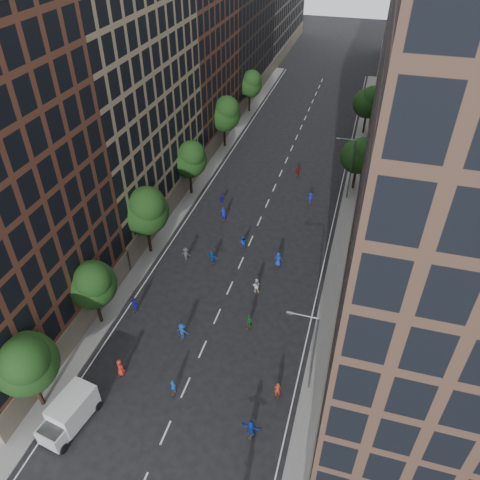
{
  "coord_description": "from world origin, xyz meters",
  "views": [
    {
      "loc": [
        11.69,
        -13.88,
        35.95
      ],
      "look_at": [
        -0.62,
        28.77,
        2.0
      ],
      "focal_mm": 35.0,
      "sensor_mm": 36.0,
      "label": 1
    }
  ],
  "objects": [
    {
      "name": "streetlamp_far",
      "position": [
        10.37,
        45.0,
        5.17
      ],
      "size": [
        2.64,
        0.22,
        9.06
      ],
      "color": "#595B60",
      "rests_on": "ground"
    },
    {
      "name": "streetlamp_near",
      "position": [
        10.37,
        12.0,
        5.17
      ],
      "size": [
        2.64,
        0.22,
        9.06
      ],
      "color": "#595B60",
      "rests_on": "ground"
    },
    {
      "name": "skater_3",
      "position": [
        -2.35,
        14.34,
        0.94
      ],
      "size": [
        1.29,
        0.83,
        1.89
      ],
      "primitive_type": "imported",
      "rotation": [
        0.0,
        0.0,
        3.03
      ],
      "color": "navy",
      "rests_on": "ground"
    },
    {
      "name": "tree_right_b",
      "position": [
        11.39,
        67.85,
        5.96
      ],
      "size": [
        5.2,
        5.2,
        8.83
      ],
      "color": "black",
      "rests_on": "ground"
    },
    {
      "name": "tree_left_4",
      "position": [
        -11.0,
        55.84,
        6.1
      ],
      "size": [
        5.4,
        5.4,
        9.08
      ],
      "color": "black",
      "rests_on": "ground"
    },
    {
      "name": "ground",
      "position": [
        0.0,
        40.0,
        0.0
      ],
      "size": [
        240.0,
        240.0,
        0.0
      ],
      "primitive_type": "plane",
      "color": "black",
      "rests_on": "ground"
    },
    {
      "name": "skater_10",
      "position": [
        3.6,
        17.45,
        0.85
      ],
      "size": [
        1.07,
        0.77,
        1.69
      ],
      "primitive_type": "imported",
      "rotation": [
        0.0,
        0.0,
        2.74
      ],
      "color": "#1D632E",
      "rests_on": "ground"
    },
    {
      "name": "tree_left_5",
      "position": [
        -11.02,
        71.86,
        5.68
      ],
      "size": [
        4.8,
        4.8,
        8.33
      ],
      "color": "black",
      "rests_on": "ground"
    },
    {
      "name": "tree_left_0",
      "position": [
        -11.01,
        3.85,
        5.96
      ],
      "size": [
        5.2,
        5.2,
        8.83
      ],
      "color": "black",
      "rests_on": "ground"
    },
    {
      "name": "skater_16",
      "position": [
        -6.16,
        38.62,
        0.75
      ],
      "size": [
        0.95,
        0.66,
        1.49
      ],
      "primitive_type": "imported",
      "rotation": [
        0.0,
        0.0,
        3.52
      ],
      "color": "#1B15AC",
      "rests_on": "ground"
    },
    {
      "name": "skater_11",
      "position": [
        -3.23,
        26.01,
        0.85
      ],
      "size": [
        1.65,
        0.96,
        1.7
      ],
      "primitive_type": "imported",
      "rotation": [
        0.0,
        0.0,
        2.83
      ],
      "color": "#114590",
      "rests_on": "ground"
    },
    {
      "name": "tree_right_a",
      "position": [
        11.38,
        47.85,
        5.63
      ],
      "size": [
        5.0,
        5.0,
        8.39
      ],
      "color": "black",
      "rests_on": "ground"
    },
    {
      "name": "cargo_van",
      "position": [
        -7.78,
        3.12,
        1.45
      ],
      "size": [
        3.22,
        5.48,
        2.76
      ],
      "rotation": [
        0.0,
        0.0,
        -0.16
      ],
      "color": "silver",
      "rests_on": "ground"
    },
    {
      "name": "bldg_right_b",
      "position": [
        19.0,
        44.0,
        16.5
      ],
      "size": [
        14.0,
        28.0,
        33.0
      ],
      "primitive_type": "cube",
      "color": "#5B544B",
      "rests_on": "ground"
    },
    {
      "name": "skater_1",
      "position": [
        -0.81,
        8.26,
        0.82
      ],
      "size": [
        0.6,
        0.39,
        1.64
      ],
      "primitive_type": "imported",
      "rotation": [
        0.0,
        0.0,
        3.14
      ],
      "color": "navy",
      "rests_on": "ground"
    },
    {
      "name": "skater_7",
      "position": [
        8.07,
        10.49,
        0.83
      ],
      "size": [
        0.7,
        0.58,
        1.65
      ],
      "primitive_type": "imported",
      "rotation": [
        0.0,
        0.0,
        3.49
      ],
      "color": "#A4341B",
      "rests_on": "ground"
    },
    {
      "name": "bldg_left_b",
      "position": [
        -19.0,
        35.0,
        17.0
      ],
      "size": [
        14.0,
        26.0,
        34.0
      ],
      "primitive_type": "cube",
      "color": "#968262",
      "rests_on": "ground"
    },
    {
      "name": "skater_0",
      "position": [
        -8.5,
        4.57,
        0.76
      ],
      "size": [
        0.75,
        0.5,
        1.51
      ],
      "primitive_type": "imported",
      "rotation": [
        0.0,
        0.0,
        3.11
      ],
      "color": "navy",
      "rests_on": "ground"
    },
    {
      "name": "skater_13",
      "position": [
        -4.71,
        34.98,
        0.97
      ],
      "size": [
        0.74,
        0.52,
        1.94
      ],
      "primitive_type": "imported",
      "rotation": [
        0.0,
        0.0,
        3.06
      ],
      "color": "#161AB9",
      "rests_on": "ground"
    },
    {
      "name": "tree_left_2",
      "position": [
        -10.99,
        25.83,
        6.36
      ],
      "size": [
        5.6,
        5.6,
        9.45
      ],
      "color": "black",
      "rests_on": "ground"
    },
    {
      "name": "sidewalk_left",
      "position": [
        -12.0,
        47.5,
        0.07
      ],
      "size": [
        4.0,
        105.0,
        0.15
      ],
      "primitive_type": "cube",
      "color": "slate",
      "rests_on": "ground"
    },
    {
      "name": "sidewalk_right",
      "position": [
        12.0,
        47.5,
        0.07
      ],
      "size": [
        4.0,
        105.0,
        0.15
      ],
      "primitive_type": "cube",
      "color": "slate",
      "rests_on": "ground"
    },
    {
      "name": "skater_15",
      "position": [
        5.75,
        42.28,
        0.81
      ],
      "size": [
        1.13,
        0.75,
        1.63
      ],
      "primitive_type": "imported",
      "rotation": [
        0.0,
        0.0,
        3.29
      ],
      "color": "#141FAA",
      "rests_on": "ground"
    },
    {
      "name": "bldg_left_d",
      "position": [
        -19.0,
        82.0,
        16.0
      ],
      "size": [
        14.0,
        28.0,
        32.0
      ],
      "primitive_type": "cube",
      "color": "black",
      "rests_on": "ground"
    },
    {
      "name": "skater_4",
      "position": [
        -8.5,
        16.39,
        0.88
      ],
      "size": [
        1.12,
        0.81,
        1.76
      ],
      "primitive_type": "imported",
      "rotation": [
        0.0,
        0.0,
        2.73
      ],
      "color": "#1716B8",
      "rests_on": "ground"
    },
    {
      "name": "skater_8",
      "position": [
        2.98,
        22.71,
        0.91
      ],
      "size": [
        0.91,
        0.73,
        1.81
      ],
      "primitive_type": "imported",
      "rotation": [
        0.0,
        0.0,
        3.19
      ],
      "color": "silver",
      "rests_on": "ground"
    },
    {
      "name": "tree_left_3",
      "position": [
        -11.02,
        39.85,
        5.82
      ],
      "size": [
        5.0,
        5.0,
        8.58
      ],
      "color": "black",
      "rests_on": "ground"
    },
    {
      "name": "skater_6",
      "position": [
        -6.17,
        8.71,
        0.94
      ],
      "size": [
        1.07,
        0.88,
        1.87
      ],
      "primitive_type": "imported",
      "rotation": [
        0.0,
        0.0,
        2.78
      ],
      "color": "#AB251C",
      "rests_on": "ground"
    },
    {
      "name": "bldg_right_a",
      "position": [
        19.0,
        15.0,
        18.0
      ],
      "size": [
        14.0,
        30.0,
        36.0
      ],
      "primitive_type": "cube",
      "color": "#4A3328",
      "rests_on": "ground"
    },
    {
      "name": "bldg_right_d",
      "position": [
        19.0,
        104.0,
        15.0
      ],
      "size": [
        14.0,
        40.0,
        30.0
      ],
      "primitive_type": "cube",
      "color": "#4A3328",
      "rests_on": "ground"
    },
    {
      "name": "tree_left_1",
      "position": [
        -11.02,
        13.86,
        5.55
      ],
      "size": [
        4.8,
        4.8,
        8.21
      ],
      "color": "black",
      "rests_on": "ground"
    },
    {
      "name": "skater_9",
      "position": [
        -6.44,
        25.73,
        0.87
      ],
      "size": [
        1.13,
        0.67,
        1.74
      ],
      "primitive_type": "imported",
      "rotation": [
        0.0,
        0.0,
        3.16
      ],
      "color": "#3E3E42",
      "rests_on": "ground"
    },
    {
      "name": "skater_17",
      "position": [
        2.59,
        49.56,
        0.75
      ],
      "size": [
        1.45,
        0.69,
        1.5
      ],
      "primitive_type": "imported",
      "rotation": [
        0.0,
        0.0,
        2.96
      ],
      "color": "maroon",
      "rests_on": "ground"
    },
    {
      "name": "bldg_right_c",
      "position": [
        19.0,
        71.0,
        17.5
      ],
      "size": [
        14.0,
        26.0,
        35.0
      ],
      "primitive_type": "cube",
      "color": "#968262",
      "rests_on": "ground"
    },
    {
      "name": "skater_5",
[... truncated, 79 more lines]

